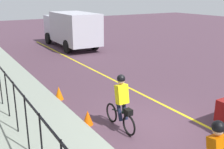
# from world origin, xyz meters

# --- Properties ---
(ground_plane) EXTENTS (80.00, 80.00, 0.00)m
(ground_plane) POSITION_xyz_m (0.00, 0.00, 0.00)
(ground_plane) COLOR #4D3443
(lane_line_centre) EXTENTS (36.00, 0.12, 0.01)m
(lane_line_centre) POSITION_xyz_m (0.00, -1.60, 0.00)
(lane_line_centre) COLOR yellow
(lane_line_centre) RESTS_ON ground
(iron_fence) EXTENTS (18.89, 0.04, 1.60)m
(iron_fence) POSITION_xyz_m (1.00, 3.80, 1.27)
(iron_fence) COLOR black
(iron_fence) RESTS_ON sidewalk
(cyclist_lead) EXTENTS (1.71, 0.37, 1.83)m
(cyclist_lead) POSITION_xyz_m (0.36, 0.88, 0.91)
(cyclist_lead) COLOR black
(cyclist_lead) RESTS_ON ground
(box_truck_background) EXTENTS (6.74, 2.60, 2.78)m
(box_truck_background) POSITION_xyz_m (13.87, -3.25, 1.55)
(box_truck_background) COLOR #B6B6C2
(box_truck_background) RESTS_ON ground
(traffic_cone_near) EXTENTS (0.36, 0.36, 0.50)m
(traffic_cone_near) POSITION_xyz_m (1.20, 1.65, 0.25)
(traffic_cone_near) COLOR #E95707
(traffic_cone_near) RESTS_ON ground
(traffic_cone_far) EXTENTS (0.36, 0.36, 0.56)m
(traffic_cone_far) POSITION_xyz_m (3.81, 1.66, 0.28)
(traffic_cone_far) COLOR orange
(traffic_cone_far) RESTS_ON ground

